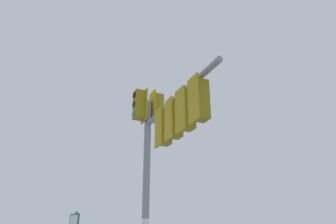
{
  "coord_description": "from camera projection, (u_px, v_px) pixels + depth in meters",
  "views": [
    {
      "loc": [
        -1.07,
        8.06,
        1.68
      ],
      "look_at": [
        -0.18,
        0.3,
        5.02
      ],
      "focal_mm": 35.25,
      "sensor_mm": 36.0,
      "label": 1
    }
  ],
  "objects": [
    {
      "name": "signal_mast_assembly",
      "position": [
        162.0,
        134.0,
        8.56
      ],
      "size": [
        2.54,
        3.73,
        6.27
      ],
      "color": "gray",
      "rests_on": "ground"
    }
  ]
}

